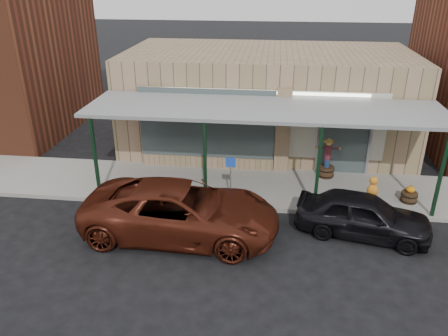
# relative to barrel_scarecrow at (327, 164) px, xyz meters

# --- Properties ---
(ground) EXTENTS (120.00, 120.00, 0.00)m
(ground) POSITION_rel_barrel_scarecrow_xyz_m (-2.40, -4.71, -0.67)
(ground) COLOR black
(ground) RESTS_ON ground
(sidewalk) EXTENTS (40.00, 3.20, 0.15)m
(sidewalk) POSITION_rel_barrel_scarecrow_xyz_m (-2.40, -1.11, -0.60)
(sidewalk) COLOR gray
(sidewalk) RESTS_ON ground
(storefront) EXTENTS (12.00, 6.25, 4.20)m
(storefront) POSITION_rel_barrel_scarecrow_xyz_m (-2.40, 3.46, 1.42)
(storefront) COLOR #9B795F
(storefront) RESTS_ON ground
(awning) EXTENTS (12.00, 3.00, 3.04)m
(awning) POSITION_rel_barrel_scarecrow_xyz_m (-2.40, -1.15, 2.34)
(awning) COLOR gray
(awning) RESTS_ON ground
(block_buildings_near) EXTENTS (61.00, 8.00, 8.00)m
(block_buildings_near) POSITION_rel_barrel_scarecrow_xyz_m (-0.39, 4.49, 3.09)
(block_buildings_near) COLOR brown
(block_buildings_near) RESTS_ON ground
(barrel_scarecrow) EXTENTS (0.93, 0.74, 1.55)m
(barrel_scarecrow) POSITION_rel_barrel_scarecrow_xyz_m (0.00, 0.00, 0.00)
(barrel_scarecrow) COLOR #442E1B
(barrel_scarecrow) RESTS_ON sidewalk
(barrel_pumpkin) EXTENTS (0.55, 0.55, 0.62)m
(barrel_pumpkin) POSITION_rel_barrel_scarecrow_xyz_m (2.60, -1.69, -0.30)
(barrel_pumpkin) COLOR #442E1B
(barrel_pumpkin) RESTS_ON sidewalk
(handicap_sign) EXTENTS (0.33, 0.04, 1.57)m
(handicap_sign) POSITION_rel_barrel_scarecrow_xyz_m (-3.39, -2.31, 0.49)
(handicap_sign) COLOR gray
(handicap_sign) RESTS_ON sidewalk
(parked_sedan) EXTENTS (4.17, 2.35, 1.58)m
(parked_sedan) POSITION_rel_barrel_scarecrow_xyz_m (0.72, -3.67, -0.00)
(parked_sedan) COLOR black
(parked_sedan) RESTS_ON ground
(car_maroon) EXTENTS (5.89, 2.87, 1.61)m
(car_maroon) POSITION_rel_barrel_scarecrow_xyz_m (-4.65, -4.31, 0.13)
(car_maroon) COLOR #501C10
(car_maroon) RESTS_ON ground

